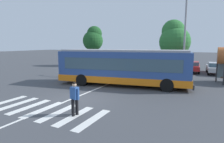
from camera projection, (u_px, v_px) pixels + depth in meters
ground_plane at (80, 99)px, 12.38m from camera, size 160.00×160.00×0.00m
city_transit_bus at (123, 67)px, 16.17m from camera, size 11.34×4.31×3.06m
pedestrian_crossing_street at (75, 97)px, 9.37m from camera, size 0.57×0.40×1.72m
parked_car_white at (114, 62)px, 28.75m from camera, size 2.25×4.66×1.35m
parked_car_teal at (130, 63)px, 27.63m from camera, size 2.01×4.57×1.35m
parked_car_champagne at (148, 64)px, 25.92m from camera, size 2.14×4.62×1.35m
parked_car_charcoal at (169, 65)px, 24.99m from camera, size 2.05×4.59×1.35m
parked_car_red at (192, 66)px, 24.01m from camera, size 2.02×4.57×1.35m
parked_car_silver at (216, 67)px, 22.60m from camera, size 2.08×4.60×1.35m
twin_arm_street_lamp at (185, 23)px, 20.22m from camera, size 4.87×0.32×9.31m
background_tree_left at (93, 39)px, 30.70m from camera, size 3.24×3.24×6.40m
background_tree_right at (174, 39)px, 26.68m from camera, size 4.27×4.27×6.93m
crosswalk_painted_stripes at (43, 109)px, 10.35m from camera, size 6.76×2.85×0.01m
lane_center_line at (91, 91)px, 14.36m from camera, size 0.16×24.00×0.01m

